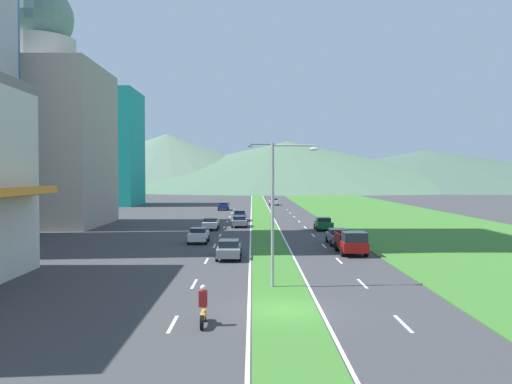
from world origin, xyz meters
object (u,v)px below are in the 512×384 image
car_4 (211,223)px  pickup_truck_0 (351,242)px  car_1 (240,215)px  car_0 (240,221)px  car_8 (274,202)px  street_lamp_near (278,204)px  car_7 (338,236)px  car_5 (323,224)px  car_6 (229,249)px  car_2 (199,235)px  motorcycle_rider (203,309)px  car_3 (223,206)px  street_lamp_mid (269,184)px

car_4 → pickup_truck_0: bearing=-147.3°
car_1 → car_4: (-3.25, -12.53, -0.04)m
car_0 → car_8: size_ratio=1.14×
street_lamp_near → car_7: bearing=71.2°
street_lamp_near → car_0: bearing=94.8°
street_lamp_near → car_5: size_ratio=1.96×
street_lamp_near → car_6: street_lamp_near is taller
car_2 → car_4: size_ratio=0.87×
car_4 → car_8: size_ratio=1.18×
car_0 → car_4: car_4 is taller
car_6 → car_8: car_6 is taller
car_2 → car_7: (13.41, -1.33, -0.01)m
car_6 → car_7: bearing=-49.0°
pickup_truck_0 → car_6: bearing=-77.0°
street_lamp_near → car_4: 34.81m
car_0 → car_8: bearing=-7.3°
car_8 → street_lamp_near: bearing=-2.1°
car_2 → street_lamp_near: bearing=-162.2°
car_0 → motorcycle_rider: (-0.53, -45.20, 0.02)m
car_1 → car_7: 28.63m
car_4 → car_8: 54.20m
car_3 → pickup_truck_0: size_ratio=0.79×
car_0 → car_6: 26.34m
car_1 → car_5: (10.37, -13.34, -0.00)m
street_lamp_mid → car_1: bearing=100.1°
car_2 → car_5: size_ratio=0.96×
car_5 → pickup_truck_0: size_ratio=0.80×
car_8 → motorcycle_rider: bearing=-4.2°
car_1 → car_8: 41.30m
car_4 → car_6: car_6 is taller
street_lamp_mid → motorcycle_rider: street_lamp_mid is taller
car_5 → car_6: bearing=-25.1°
pickup_truck_0 → motorcycle_rider: 23.62m
car_1 → car_2: (-3.42, -25.51, -0.01)m
car_3 → car_4: car_3 is taller
car_2 → car_0: bearing=-12.5°
street_lamp_near → car_3: size_ratio=1.99×
car_4 → car_0: bearing=-46.1°
car_0 → car_5: car_5 is taller
car_5 → pickup_truck_0: bearing=-0.9°
car_8 → car_6: bearing=-4.9°
car_7 → car_8: 67.69m
car_4 → pickup_truck_0: (13.31, -20.70, 0.25)m
car_0 → car_6: size_ratio=1.01×
street_lamp_near → car_7: street_lamp_near is taller
street_lamp_mid → car_0: 12.65m
street_lamp_near → car_1: street_lamp_near is taller
car_0 → pickup_truck_0: bearing=-157.6°
street_lamp_mid → car_3: (-7.28, 44.17, -4.93)m
car_1 → car_5: bearing=-142.1°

